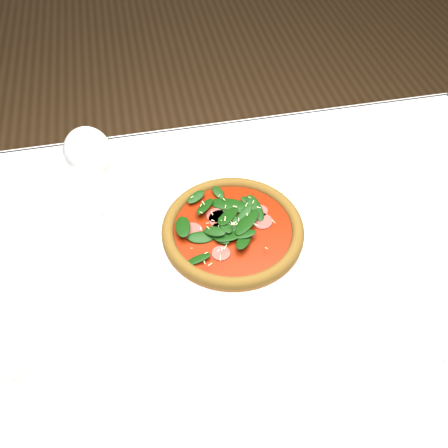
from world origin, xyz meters
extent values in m
plane|color=brown|center=(0.00, 0.00, 0.00)|extent=(6.00, 6.00, 0.00)
cube|color=white|center=(0.00, 0.00, 0.73)|extent=(1.20, 0.80, 0.04)
cylinder|color=#4B2D1E|center=(-0.54, 0.34, 0.35)|extent=(0.06, 0.06, 0.71)
cylinder|color=#4B2D1E|center=(0.54, 0.34, 0.35)|extent=(0.06, 0.06, 0.71)
cube|color=white|center=(0.00, 0.40, 0.64)|extent=(1.20, 0.01, 0.22)
cylinder|color=white|center=(-0.02, 0.06, 0.76)|extent=(0.31, 0.31, 0.01)
torus|color=white|center=(-0.02, 0.06, 0.76)|extent=(0.31, 0.31, 0.01)
cylinder|color=#9D6426|center=(-0.02, 0.06, 0.76)|extent=(0.32, 0.32, 0.01)
torus|color=#A07125|center=(-0.02, 0.06, 0.77)|extent=(0.32, 0.32, 0.02)
cylinder|color=#8F1D05|center=(-0.02, 0.06, 0.77)|extent=(0.27, 0.27, 0.00)
cylinder|color=#A14940|center=(-0.02, 0.06, 0.78)|extent=(0.24, 0.24, 0.00)
ellipsoid|color=black|center=(-0.02, 0.06, 0.78)|extent=(0.26, 0.26, 0.02)
cylinder|color=#F4E69F|center=(-0.02, 0.06, 0.79)|extent=(0.24, 0.24, 0.00)
cylinder|color=white|center=(-0.25, 0.16, 0.75)|extent=(0.08, 0.08, 0.00)
cylinder|color=white|center=(-0.25, 0.16, 0.81)|extent=(0.01, 0.01, 0.10)
ellipsoid|color=white|center=(-0.25, 0.16, 0.90)|extent=(0.09, 0.09, 0.11)
cylinder|color=white|center=(0.26, -0.18, 0.76)|extent=(0.16, 0.16, 0.01)
torus|color=white|center=(0.26, -0.18, 0.76)|extent=(0.16, 0.16, 0.01)
cylinder|color=white|center=(0.34, 0.17, 0.75)|extent=(0.14, 0.14, 0.01)
torus|color=white|center=(0.34, 0.17, 0.76)|extent=(0.14, 0.14, 0.01)
camera|label=1|loc=(-0.16, -0.52, 1.48)|focal=40.00mm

